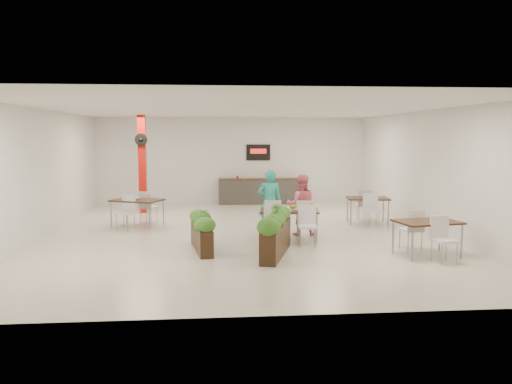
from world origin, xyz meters
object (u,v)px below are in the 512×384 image
(side_table_a, at_px, (137,203))
(side_table_c, at_px, (427,226))
(service_counter, at_px, (259,191))
(diner_woman, at_px, (301,205))
(red_column, at_px, (142,163))
(planter_left, at_px, (201,228))
(main_table, at_px, (289,215))
(side_table_b, at_px, (368,202))
(diner_man, at_px, (270,203))
(planter_right, at_px, (276,231))

(side_table_a, xyz_separation_m, side_table_c, (6.63, -4.11, -0.01))
(service_counter, relative_size, diner_woman, 1.93)
(red_column, bearing_deg, side_table_c, -43.89)
(red_column, height_order, planter_left, red_column)
(diner_woman, distance_m, side_table_a, 4.67)
(main_table, distance_m, diner_woman, 0.78)
(main_table, xyz_separation_m, side_table_c, (2.67, -1.79, -0.00))
(side_table_a, distance_m, side_table_b, 6.58)
(side_table_b, height_order, side_table_c, same)
(diner_man, relative_size, planter_right, 0.83)
(planter_left, distance_m, side_table_b, 5.61)
(side_table_c, bearing_deg, service_counter, 98.10)
(service_counter, bearing_deg, diner_woman, -84.86)
(red_column, bearing_deg, planter_right, -59.71)
(main_table, distance_m, planter_left, 2.27)
(diner_woman, relative_size, planter_right, 0.77)
(side_table_a, relative_size, side_table_b, 1.00)
(planter_right, relative_size, side_table_a, 1.23)
(planter_right, distance_m, side_table_a, 5.12)
(main_table, relative_size, planter_right, 0.87)
(service_counter, height_order, main_table, service_counter)
(red_column, distance_m, main_table, 6.37)
(service_counter, height_order, diner_woman, service_counter)
(red_column, xyz_separation_m, side_table_b, (6.75, -2.59, -1.01))
(planter_right, height_order, side_table_a, planter_right)
(side_table_a, bearing_deg, side_table_c, -8.17)
(diner_man, height_order, side_table_a, diner_man)
(planter_left, relative_size, side_table_b, 1.07)
(side_table_c, bearing_deg, diner_woman, 122.50)
(planter_left, xyz_separation_m, side_table_a, (-1.87, 3.19, 0.15))
(red_column, xyz_separation_m, planter_left, (2.04, -5.62, -1.15))
(side_table_a, bearing_deg, service_counter, 71.91)
(planter_right, bearing_deg, diner_woman, 66.78)
(diner_woman, distance_m, side_table_b, 2.68)
(planter_left, bearing_deg, side_table_a, 120.34)
(planter_right, height_order, side_table_c, planter_right)
(diner_woman, height_order, planter_right, diner_woman)
(diner_man, height_order, side_table_b, diner_man)
(planter_right, bearing_deg, service_counter, 87.37)
(planter_left, height_order, side_table_b, planter_left)
(service_counter, distance_m, diner_man, 5.98)
(red_column, distance_m, planter_left, 6.09)
(diner_man, relative_size, planter_left, 0.95)
(diner_man, xyz_separation_m, side_table_b, (3.02, 1.51, -0.21))
(service_counter, xyz_separation_m, side_table_a, (-3.83, -4.30, 0.15))
(diner_man, xyz_separation_m, side_table_a, (-3.56, 1.67, -0.20))
(side_table_b, bearing_deg, main_table, -133.62)
(main_table, height_order, planter_left, planter_left)
(diner_man, relative_size, side_table_b, 1.02)
(planter_left, bearing_deg, service_counter, 75.32)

